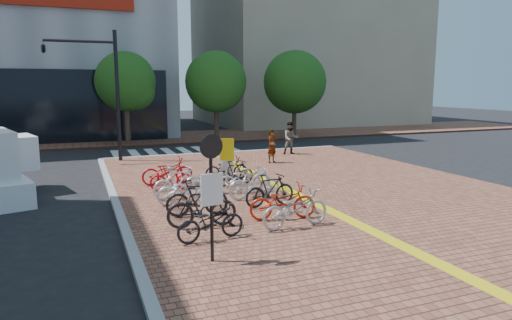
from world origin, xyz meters
name	(u,v)px	position (x,y,z in m)	size (l,w,h in m)	color
ground	(254,211)	(0.00, 0.00, 0.00)	(120.00, 120.00, 0.00)	black
sidewalk	(447,249)	(3.00, -5.00, 0.07)	(14.00, 34.00, 0.15)	brown
tactile_strip	(414,251)	(2.00, -5.00, 0.16)	(0.40, 34.00, 0.01)	gold
kerb_west	(149,299)	(-4.00, -5.00, 0.08)	(0.25, 34.00, 0.15)	gray
kerb_north	(227,153)	(3.00, 12.00, 0.08)	(14.00, 0.25, 0.15)	gray
far_sidewalk	(151,139)	(0.00, 21.00, 0.07)	(70.00, 8.00, 0.15)	brown
building_beige	(302,38)	(18.00, 32.00, 9.00)	(20.00, 18.00, 18.00)	gray
crosswalk	(178,152)	(0.50, 14.00, 0.01)	(7.50, 4.00, 0.01)	silver
street_trees	(231,83)	(5.04, 17.45, 4.10)	(16.20, 4.60, 6.35)	#38281E
bike_0	(211,222)	(-2.12, -2.52, 0.61)	(0.61, 1.76, 0.93)	black
bike_1	(202,207)	(-2.05, -1.44, 0.72)	(0.53, 1.88, 1.13)	black
bike_2	(197,198)	(-1.90, -0.32, 0.70)	(0.52, 1.82, 1.10)	black
bike_3	(185,190)	(-1.94, 1.08, 0.63)	(0.63, 1.81, 0.95)	silver
bike_4	(179,182)	(-1.95, 2.00, 0.70)	(0.52, 1.83, 1.10)	white
bike_5	(171,178)	(-1.96, 3.25, 0.62)	(0.44, 1.56, 0.94)	red
bike_6	(167,171)	(-1.89, 4.36, 0.67)	(0.69, 1.97, 1.03)	#B90D16
bike_7	(295,208)	(0.27, -2.36, 0.67)	(0.69, 1.99, 1.05)	#A8A9AD
bike_8	(283,202)	(0.29, -1.53, 0.66)	(0.68, 1.94, 1.02)	red
bike_9	(270,190)	(0.51, -0.09, 0.67)	(0.49, 1.74, 1.04)	black
bike_10	(254,183)	(0.38, 0.92, 0.69)	(0.51, 1.79, 1.08)	silver
bike_11	(244,179)	(0.39, 1.95, 0.65)	(0.67, 1.92, 1.01)	silver
bike_12	(235,173)	(0.49, 3.24, 0.63)	(0.45, 1.60, 0.96)	black
bike_13	(227,168)	(0.49, 4.32, 0.62)	(0.62, 1.78, 0.93)	black
pedestrian_a	(272,146)	(3.88, 7.51, 0.98)	(0.60, 0.40, 1.66)	gray
pedestrian_b	(291,138)	(5.99, 9.77, 1.05)	(0.87, 0.68, 1.80)	#4D5462
utility_box	(226,167)	(0.46, 4.33, 0.68)	(0.49, 0.35, 1.06)	silver
yellow_sign	(226,154)	(-0.04, 2.67, 1.46)	(0.50, 0.22, 1.89)	#B7B7BC
notice_sign	(212,182)	(-2.47, -3.89, 1.90)	(0.51, 0.16, 2.78)	black
traffic_light_pole	(84,71)	(-4.56, 11.00, 4.62)	(3.48, 1.34, 6.47)	black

